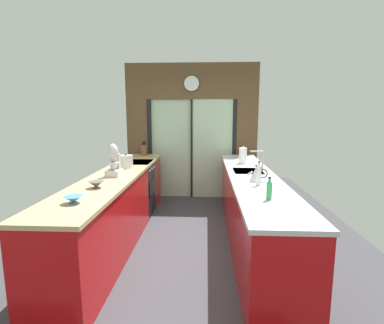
# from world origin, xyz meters

# --- Properties ---
(ground_plane) EXTENTS (5.04, 7.60, 0.02)m
(ground_plane) POSITION_xyz_m (0.00, 0.60, -0.01)
(ground_plane) COLOR #38383D
(back_wall_unit) EXTENTS (2.64, 0.12, 2.70)m
(back_wall_unit) POSITION_xyz_m (0.00, 2.40, 1.53)
(back_wall_unit) COLOR brown
(back_wall_unit) RESTS_ON ground_plane
(left_counter_run) EXTENTS (0.62, 3.80, 0.92)m
(left_counter_run) POSITION_xyz_m (-0.91, 0.13, 0.47)
(left_counter_run) COLOR #AD0C0F
(left_counter_run) RESTS_ON ground_plane
(right_counter_run) EXTENTS (0.62, 3.80, 0.92)m
(right_counter_run) POSITION_xyz_m (0.91, 0.30, 0.46)
(right_counter_run) COLOR #AD0C0F
(right_counter_run) RESTS_ON ground_plane
(sink_faucet) EXTENTS (0.19, 0.02, 0.29)m
(sink_faucet) POSITION_xyz_m (1.06, 0.55, 1.11)
(sink_faucet) COLOR #B7BABC
(sink_faucet) RESTS_ON right_counter_run
(oven_range) EXTENTS (0.60, 0.60, 0.92)m
(oven_range) POSITION_xyz_m (-0.91, 1.25, 0.46)
(oven_range) COLOR black
(oven_range) RESTS_ON ground_plane
(mixing_bowl_near) EXTENTS (0.17, 0.17, 0.07)m
(mixing_bowl_near) POSITION_xyz_m (-0.89, -1.06, 0.96)
(mixing_bowl_near) COLOR teal
(mixing_bowl_near) RESTS_ON left_counter_run
(mixing_bowl_far) EXTENTS (0.17, 0.17, 0.07)m
(mixing_bowl_far) POSITION_xyz_m (-0.89, -0.51, 0.96)
(mixing_bowl_far) COLOR #514C47
(mixing_bowl_far) RESTS_ON left_counter_run
(knife_block) EXTENTS (0.08, 0.14, 0.28)m
(knife_block) POSITION_xyz_m (-0.89, 1.95, 1.03)
(knife_block) COLOR brown
(knife_block) RESTS_ON left_counter_run
(stand_mixer) EXTENTS (0.17, 0.27, 0.42)m
(stand_mixer) POSITION_xyz_m (-0.89, 0.13, 1.08)
(stand_mixer) COLOR #B7BABC
(stand_mixer) RESTS_ON left_counter_run
(stock_pot) EXTENTS (0.21, 0.21, 0.22)m
(stock_pot) POSITION_xyz_m (-0.89, 0.68, 1.02)
(stock_pot) COLOR #B7BABC
(stock_pot) RESTS_ON left_counter_run
(kettle) EXTENTS (0.25, 0.16, 0.21)m
(kettle) POSITION_xyz_m (0.89, -0.13, 1.01)
(kettle) COLOR #B7BABC
(kettle) RESTS_ON right_counter_run
(soap_bottle_near) EXTENTS (0.05, 0.05, 0.22)m
(soap_bottle_near) POSITION_xyz_m (0.89, -0.86, 1.01)
(soap_bottle_near) COLOR #339E56
(soap_bottle_near) RESTS_ON right_counter_run
(soap_bottle_far) EXTENTS (0.05, 0.05, 0.28)m
(soap_bottle_far) POSITION_xyz_m (0.89, -0.30, 1.04)
(soap_bottle_far) COLOR silver
(soap_bottle_far) RESTS_ON right_counter_run
(paper_towel_roll) EXTENTS (0.14, 0.14, 0.28)m
(paper_towel_roll) POSITION_xyz_m (0.89, 1.17, 1.05)
(paper_towel_roll) COLOR #B7BABC
(paper_towel_roll) RESTS_ON right_counter_run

